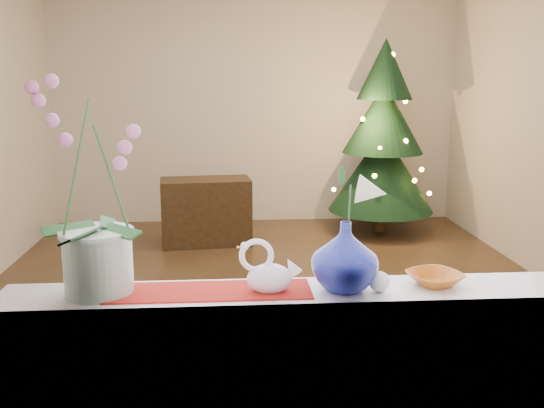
% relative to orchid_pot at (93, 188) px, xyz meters
% --- Properties ---
extents(ground, '(5.00, 5.00, 0.00)m').
position_rel_orchid_pot_xyz_m(ground, '(0.75, 2.35, -1.29)').
color(ground, '#332215').
rests_on(ground, ground).
extents(wall_back, '(4.50, 0.10, 2.70)m').
position_rel_orchid_pot_xyz_m(wall_back, '(0.75, 4.85, 0.06)').
color(wall_back, beige).
rests_on(wall_back, ground).
extents(wall_front, '(4.50, 0.10, 2.70)m').
position_rel_orchid_pot_xyz_m(wall_front, '(0.75, -0.15, 0.06)').
color(wall_front, beige).
rests_on(wall_front, ground).
extents(windowsill, '(2.20, 0.26, 0.04)m').
position_rel_orchid_pot_xyz_m(windowsill, '(0.75, -0.02, -0.39)').
color(windowsill, white).
rests_on(windowsill, window_apron).
extents(window_frame, '(2.22, 0.06, 1.60)m').
position_rel_orchid_pot_xyz_m(window_frame, '(0.75, -0.12, 0.41)').
color(window_frame, white).
rests_on(window_frame, windowsill).
extents(runner, '(0.70, 0.20, 0.01)m').
position_rel_orchid_pot_xyz_m(runner, '(0.37, -0.02, -0.36)').
color(runner, maroon).
rests_on(runner, windowsill).
extents(orchid_pot, '(0.31, 0.31, 0.73)m').
position_rel_orchid_pot_xyz_m(orchid_pot, '(0.00, 0.00, 0.00)').
color(orchid_pot, white).
rests_on(orchid_pot, windowsill).
extents(swan, '(0.23, 0.17, 0.18)m').
position_rel_orchid_pot_xyz_m(swan, '(0.58, -0.04, -0.28)').
color(swan, white).
rests_on(swan, windowsill).
extents(blue_vase, '(0.32, 0.32, 0.28)m').
position_rel_orchid_pot_xyz_m(blue_vase, '(0.84, -0.02, -0.23)').
color(blue_vase, navy).
rests_on(blue_vase, windowsill).
extents(lily, '(0.15, 0.09, 0.21)m').
position_rel_orchid_pot_xyz_m(lily, '(0.84, -0.02, 0.01)').
color(lily, silver).
rests_on(lily, blue_vase).
extents(paperweight, '(0.09, 0.09, 0.07)m').
position_rel_orchid_pot_xyz_m(paperweight, '(0.96, -0.06, -0.33)').
color(paperweight, white).
rests_on(paperweight, windowsill).
extents(amber_dish, '(0.20, 0.20, 0.04)m').
position_rel_orchid_pot_xyz_m(amber_dish, '(1.17, -0.00, -0.35)').
color(amber_dish, '#B05414').
rests_on(amber_dish, windowsill).
extents(xmas_tree, '(1.42, 1.42, 2.02)m').
position_rel_orchid_pot_xyz_m(xmas_tree, '(2.05, 4.24, -0.27)').
color(xmas_tree, black).
rests_on(xmas_tree, ground).
extents(side_table, '(0.91, 0.52, 0.65)m').
position_rel_orchid_pot_xyz_m(side_table, '(0.21, 3.88, -0.96)').
color(side_table, black).
rests_on(side_table, ground).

